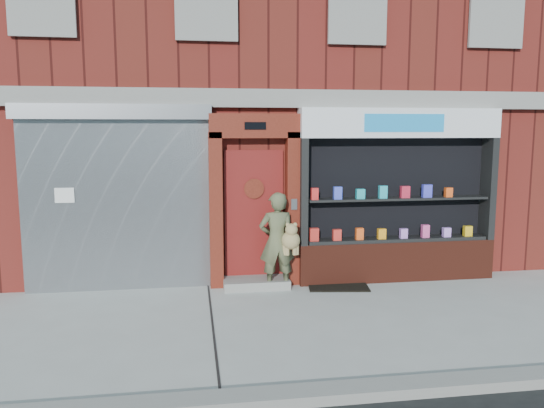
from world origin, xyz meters
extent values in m
plane|color=#9E9E99|center=(0.00, 0.00, 0.00)|extent=(80.00, 80.00, 0.00)
cube|color=gray|center=(0.00, -2.15, 0.06)|extent=(60.00, 0.30, 0.12)
cube|color=maroon|center=(0.00, 6.00, 4.00)|extent=(12.00, 8.00, 8.00)
cube|color=gray|center=(0.00, 1.92, 3.15)|extent=(12.00, 0.16, 0.30)
cube|color=black|center=(3.50, 1.97, 4.80)|extent=(0.90, 0.06, 1.40)
cube|color=gray|center=(3.50, 1.93, 4.80)|extent=(1.00, 0.06, 1.50)
cube|color=gray|center=(-3.00, 1.94, 1.40)|extent=(3.00, 0.10, 2.80)
cube|color=slate|center=(-3.00, 1.88, 2.92)|extent=(3.10, 0.30, 0.24)
cube|color=white|center=(-3.80, 1.88, 1.60)|extent=(0.30, 0.01, 0.24)
cube|color=#50160D|center=(-1.40, 1.86, 1.30)|extent=(0.22, 0.28, 2.60)
cube|color=#50160D|center=(-0.10, 1.86, 1.30)|extent=(0.22, 0.28, 2.60)
cube|color=#50160D|center=(-0.75, 1.86, 2.70)|extent=(1.50, 0.28, 0.40)
cube|color=black|center=(-0.75, 1.71, 2.70)|extent=(0.35, 0.01, 0.12)
cube|color=maroon|center=(-0.75, 1.97, 1.20)|extent=(1.00, 0.06, 2.20)
cylinder|color=black|center=(-0.75, 1.93, 1.65)|extent=(0.28, 0.02, 0.28)
cylinder|color=#50160D|center=(-0.75, 1.92, 1.65)|extent=(0.34, 0.02, 0.34)
cube|color=gray|center=(-0.75, 1.70, 0.07)|extent=(1.10, 0.55, 0.15)
cube|color=slate|center=(-0.10, 1.71, 1.40)|extent=(0.10, 0.02, 0.18)
cube|color=#582015|center=(1.75, 1.80, 0.35)|extent=(3.50, 0.40, 0.70)
cube|color=black|center=(0.06, 1.80, 1.60)|extent=(0.12, 0.40, 1.80)
cube|color=black|center=(3.44, 1.80, 1.60)|extent=(0.12, 0.40, 1.80)
cube|color=black|center=(1.75, 1.99, 1.60)|extent=(3.30, 0.03, 1.80)
cube|color=black|center=(1.75, 1.80, 0.73)|extent=(3.20, 0.36, 0.06)
cube|color=black|center=(1.75, 1.80, 1.45)|extent=(3.20, 0.36, 0.04)
cube|color=white|center=(1.75, 1.80, 2.75)|extent=(3.50, 0.40, 0.50)
cube|color=#197EBF|center=(1.75, 1.59, 2.75)|extent=(1.40, 0.01, 0.30)
cube|color=red|center=(0.25, 1.72, 0.87)|extent=(0.15, 0.09, 0.22)
cube|color=red|center=(0.65, 1.72, 0.86)|extent=(0.14, 0.09, 0.19)
cube|color=#FF571A|center=(1.05, 1.72, 0.86)|extent=(0.13, 0.09, 0.20)
cube|color=orange|center=(1.45, 1.72, 0.85)|extent=(0.14, 0.09, 0.18)
cube|color=#BE7EE4|center=(1.85, 1.72, 0.84)|extent=(0.12, 0.09, 0.17)
cube|color=#E14B91|center=(2.25, 1.72, 0.87)|extent=(0.13, 0.09, 0.23)
cube|color=#C589F8|center=(2.65, 1.72, 0.84)|extent=(0.13, 0.09, 0.16)
cube|color=yellow|center=(3.05, 1.72, 0.85)|extent=(0.14, 0.09, 0.18)
cube|color=red|center=(0.25, 1.72, 1.57)|extent=(0.12, 0.09, 0.20)
cube|color=blue|center=(0.65, 1.72, 1.58)|extent=(0.14, 0.09, 0.21)
cube|color=#23A6B1|center=(1.05, 1.72, 1.55)|extent=(0.15, 0.09, 0.17)
cube|color=#26ABC0|center=(1.45, 1.72, 1.58)|extent=(0.14, 0.09, 0.22)
cube|color=red|center=(1.85, 1.72, 1.57)|extent=(0.15, 0.09, 0.20)
cube|color=#4145DE|center=(2.25, 1.72, 1.58)|extent=(0.16, 0.09, 0.22)
cube|color=#FC561A|center=(2.65, 1.72, 1.55)|extent=(0.12, 0.09, 0.17)
imported|color=#53583A|center=(-0.42, 1.55, 0.81)|extent=(0.61, 0.41, 1.63)
sphere|color=#99814C|center=(-0.21, 1.44, 0.85)|extent=(0.30, 0.30, 0.30)
sphere|color=#99814C|center=(-0.21, 1.38, 1.03)|extent=(0.20, 0.20, 0.20)
sphere|color=#99814C|center=(-0.27, 1.38, 1.11)|extent=(0.07, 0.07, 0.07)
sphere|color=#99814C|center=(-0.15, 1.38, 1.11)|extent=(0.07, 0.07, 0.07)
cylinder|color=#99814C|center=(-0.31, 1.44, 0.70)|extent=(0.07, 0.07, 0.18)
cylinder|color=#99814C|center=(-0.11, 1.44, 0.70)|extent=(0.07, 0.07, 0.18)
cylinder|color=#99814C|center=(-0.27, 1.42, 0.70)|extent=(0.07, 0.07, 0.18)
cylinder|color=#99814C|center=(-0.15, 1.42, 0.70)|extent=(0.07, 0.07, 0.18)
cube|color=black|center=(0.63, 1.55, 0.01)|extent=(1.09, 0.84, 0.03)
camera|label=1|loc=(-1.79, -6.91, 2.63)|focal=35.00mm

